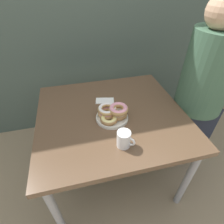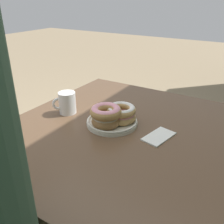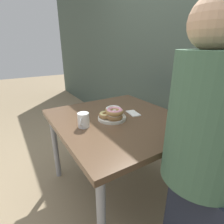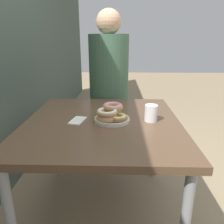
# 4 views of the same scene
# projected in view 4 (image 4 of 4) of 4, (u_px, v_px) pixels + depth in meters

# --- Properties ---
(ground_plane) EXTENTS (14.00, 14.00, 0.00)m
(ground_plane) POSITION_uv_depth(u_px,v_px,m) (145.00, 212.00, 1.61)
(ground_plane) COLOR #937F60
(dining_table) EXTENTS (1.05, 0.97, 0.72)m
(dining_table) POSITION_uv_depth(u_px,v_px,m) (103.00, 131.00, 1.41)
(dining_table) COLOR brown
(dining_table) RESTS_ON ground_plane
(donut_plate) EXTENTS (0.25, 0.23, 0.10)m
(donut_plate) POSITION_uv_depth(u_px,v_px,m) (112.00, 114.00, 1.37)
(donut_plate) COLOR silver
(donut_plate) RESTS_ON dining_table
(coffee_mug) EXTENTS (0.10, 0.10, 0.10)m
(coffee_mug) POSITION_uv_depth(u_px,v_px,m) (151.00, 113.00, 1.36)
(coffee_mug) COLOR white
(coffee_mug) RESTS_ON dining_table
(person_figure) EXTENTS (0.37, 0.36, 1.45)m
(person_figure) POSITION_uv_depth(u_px,v_px,m) (109.00, 86.00, 2.05)
(person_figure) COLOR #232838
(person_figure) RESTS_ON ground_plane
(napkin) EXTENTS (0.16, 0.11, 0.01)m
(napkin) POSITION_uv_depth(u_px,v_px,m) (78.00, 120.00, 1.38)
(napkin) COLOR white
(napkin) RESTS_ON dining_table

